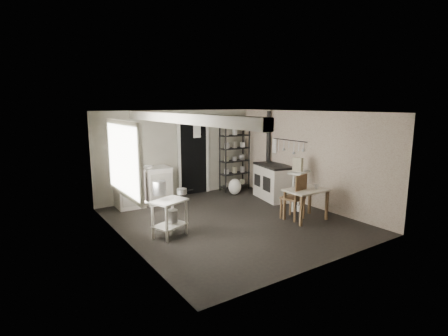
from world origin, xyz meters
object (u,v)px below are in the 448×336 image
base_cabinets (143,187)px  work_table (306,203)px  stockpot (159,188)px  chair (293,197)px  stove (273,182)px  flour_sack (235,186)px  prep_table (170,216)px  shelf_rack (235,157)px

base_cabinets → work_table: bearing=-48.6°
stockpot → chair: 2.91m
stove → work_table: (-0.56, -1.66, -0.06)m
base_cabinets → stove: size_ratio=1.21×
stove → flour_sack: (-0.60, 0.91, -0.20)m
prep_table → stockpot: 0.57m
base_cabinets → chair: chair is taller
prep_table → flour_sack: size_ratio=1.61×
base_cabinets → work_table: (2.48, -3.00, -0.08)m
work_table → chair: size_ratio=0.89×
base_cabinets → flour_sack: bearing=-8.2°
base_cabinets → prep_table: bearing=-97.1°
work_table → flour_sack: (-0.03, 2.57, -0.14)m
stockpot → base_cabinets: bearing=76.9°
stockpot → shelf_rack: size_ratio=0.14×
work_table → chair: bearing=130.9°
prep_table → flour_sack: bearing=33.3°
base_cabinets → stove: bearing=-21.9°
shelf_rack → chair: (-0.47, -2.82, -0.46)m
work_table → stockpot: bearing=164.6°
prep_table → work_table: (2.84, -0.73, -0.02)m
flour_sack → stockpot: bearing=-149.4°
stockpot → base_cabinets: size_ratio=0.18×
prep_table → flour_sack: (2.80, 1.84, -0.16)m
work_table → stove: bearing=71.4°
chair → stockpot: bearing=156.8°
stockpot → work_table: size_ratio=0.29×
base_cabinets → stove: 3.32m
shelf_rack → chair: 2.90m
base_cabinets → work_table: base_cabinets is taller
shelf_rack → work_table: shelf_rack is taller
prep_table → base_cabinets: bearing=81.1°
flour_sack → stove: bearing=-56.7°
prep_table → work_table: size_ratio=0.80×
work_table → flour_sack: 2.57m
work_table → flour_sack: bearing=90.8°
base_cabinets → flour_sack: base_cabinets is taller
base_cabinets → chair: size_ratio=1.41×
stove → work_table: bearing=-96.8°
chair → flour_sack: 2.37m
chair → base_cabinets: bearing=118.6°
prep_table → stockpot: bearing=147.7°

